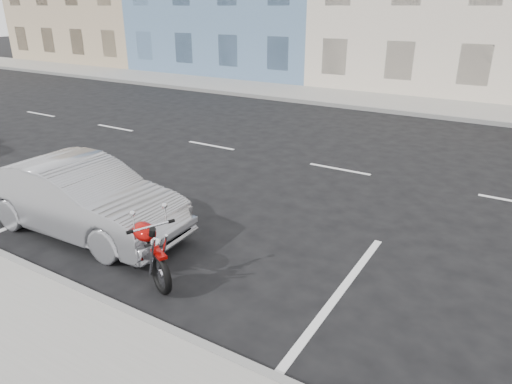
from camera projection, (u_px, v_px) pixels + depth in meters
ground at (421, 184)px, 10.46m from camera, size 120.00×120.00×0.00m
sidewalk_far at (350, 99)px, 19.71m from camera, size 80.00×3.40×0.15m
curb_near at (0, 256)px, 7.31m from camera, size 80.00×0.12×0.16m
curb_far at (335, 105)px, 18.37m from camera, size 80.00×0.12×0.16m
motorcycle at (161, 266)px, 6.33m from camera, size 1.82×0.97×0.98m
sedan_silver at (82, 198)px, 8.04m from camera, size 4.07×1.56×1.32m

